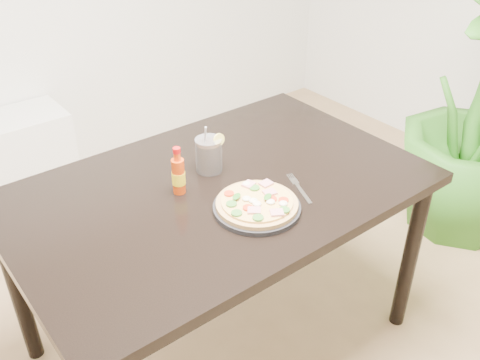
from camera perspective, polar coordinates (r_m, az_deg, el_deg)
dining_table at (r=1.86m, az=-2.27°, el=-2.67°), size 1.40×0.90×0.75m
plate at (r=1.69m, az=1.81°, el=-2.98°), size 0.28×0.28×0.02m
pizza at (r=1.68m, az=1.84°, el=-2.44°), size 0.26×0.26×0.03m
hot_sauce_bottle at (r=1.76m, az=-6.58°, el=0.53°), size 0.05×0.05×0.17m
cola_cup at (r=1.87m, az=-3.34°, el=2.62°), size 0.10×0.09×0.18m
fork at (r=1.81m, az=6.27°, el=-0.80°), size 0.08×0.18×0.00m
plant_pot at (r=3.06m, az=22.14°, el=-2.39°), size 0.28×0.28×0.22m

